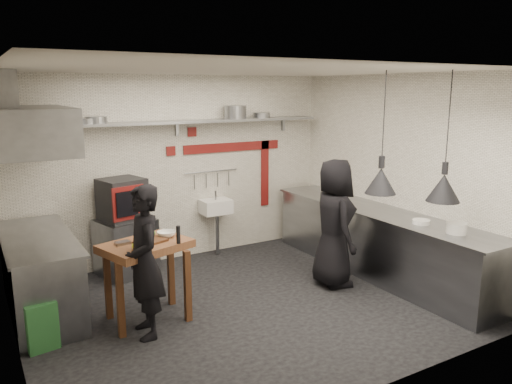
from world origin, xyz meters
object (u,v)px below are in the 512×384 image
chef_left (144,262)px  chef_right (334,223)px  green_bin (40,324)px  prep_table (147,281)px  oven_stand (126,247)px  combi_oven (122,199)px

chef_left → chef_right: 2.62m
green_bin → prep_table: prep_table is taller
green_bin → prep_table: bearing=2.7°
oven_stand → prep_table: (-0.20, -1.55, 0.06)m
green_bin → combi_oven: bearing=50.3°
green_bin → chef_left: 1.21m
prep_table → chef_right: size_ratio=0.54×
chef_right → oven_stand: bearing=67.5°
oven_stand → combi_oven: 0.69m
combi_oven → chef_right: (2.31, -1.79, -0.24)m
green_bin → oven_stand: bearing=49.8°
prep_table → chef_left: 0.51m
prep_table → green_bin: bearing=165.9°
prep_table → chef_left: size_ratio=0.56×
oven_stand → chef_left: (-0.33, -1.89, 0.42)m
green_bin → chef_left: size_ratio=0.31×
chef_left → oven_stand: bearing=174.2°
chef_left → chef_right: (2.62, 0.11, 0.03)m
green_bin → chef_right: 3.70m
chef_left → combi_oven: bearing=174.7°
oven_stand → combi_oven: (-0.01, 0.01, 0.69)m
combi_oven → green_bin: combi_oven is taller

